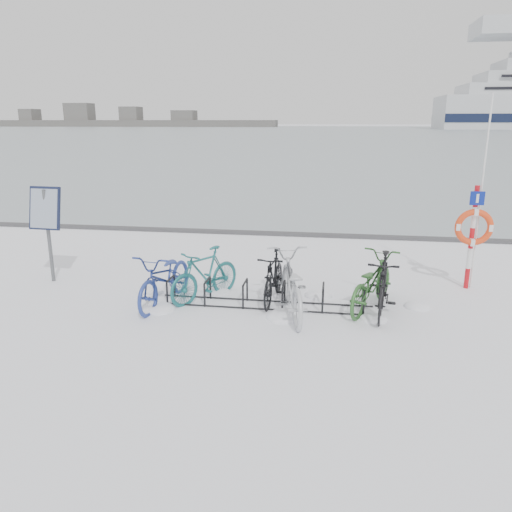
% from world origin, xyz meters
% --- Properties ---
extents(ground, '(900.00, 900.00, 0.00)m').
position_xyz_m(ground, '(0.00, 0.00, 0.00)').
color(ground, white).
rests_on(ground, ground).
extents(ice_sheet, '(400.00, 298.00, 0.02)m').
position_xyz_m(ice_sheet, '(0.00, 155.00, 0.01)').
color(ice_sheet, '#929FA5').
rests_on(ice_sheet, ground).
extents(quay_edge, '(400.00, 0.25, 0.10)m').
position_xyz_m(quay_edge, '(0.00, 5.90, 0.05)').
color(quay_edge, '#3F3F42').
rests_on(quay_edge, ground).
extents(bike_rack, '(4.00, 0.48, 0.46)m').
position_xyz_m(bike_rack, '(0.00, 0.00, 0.18)').
color(bike_rack, black).
rests_on(bike_rack, ground).
extents(info_board, '(0.69, 0.29, 2.03)m').
position_xyz_m(info_board, '(-4.69, 0.76, 1.46)').
color(info_board, '#595B5E').
rests_on(info_board, ground).
extents(lifebuoy_station, '(0.74, 0.22, 3.84)m').
position_xyz_m(lifebuoy_station, '(3.97, 1.59, 1.29)').
color(lifebuoy_station, red).
rests_on(lifebuoy_station, ground).
extents(shoreline, '(180.00, 12.00, 9.50)m').
position_xyz_m(shoreline, '(-122.02, 260.00, 2.79)').
color(shoreline, '#4F4F4F').
rests_on(shoreline, ground).
extents(bike_0, '(0.96, 2.08, 1.05)m').
position_xyz_m(bike_0, '(-1.86, -0.11, 0.53)').
color(bike_0, navy).
rests_on(bike_0, ground).
extents(bike_1, '(1.34, 1.71, 1.03)m').
position_xyz_m(bike_1, '(-1.18, 0.23, 0.52)').
color(bike_1, '#1C6367').
rests_on(bike_1, ground).
extents(bike_2, '(0.60, 1.69, 1.00)m').
position_xyz_m(bike_2, '(0.13, 0.33, 0.50)').
color(bike_2, black).
rests_on(bike_2, ground).
extents(bike_3, '(1.22, 2.26, 1.13)m').
position_xyz_m(bike_3, '(0.51, -0.27, 0.56)').
color(bike_3, '#B9BCC2').
rests_on(bike_3, ground).
extents(bike_4, '(1.40, 2.07, 1.03)m').
position_xyz_m(bike_4, '(1.94, 0.24, 0.51)').
color(bike_4, '#2C5C28').
rests_on(bike_4, ground).
extents(bike_5, '(0.76, 1.88, 1.10)m').
position_xyz_m(bike_5, '(2.13, 0.01, 0.55)').
color(bike_5, black).
rests_on(bike_5, ground).
extents(snow_drifts, '(5.57, 1.81, 0.23)m').
position_xyz_m(snow_drifts, '(0.11, -0.03, 0.00)').
color(snow_drifts, white).
rests_on(snow_drifts, ground).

